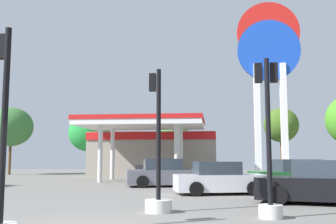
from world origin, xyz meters
TOP-DOWN VIEW (x-y plane):
  - gas_station at (-2.06, 24.59)m, footprint 10.52×11.67m
  - station_pole_sign at (6.93, 19.11)m, footprint 4.34×0.56m
  - car_0 at (0.22, 14.32)m, footprint 4.75×2.88m
  - car_2 at (7.16, 12.78)m, footprint 4.66×2.74m
  - car_3 at (6.81, 6.51)m, footprint 4.68×2.75m
  - car_4 at (3.28, 9.88)m, footprint 4.41×2.66m
  - traffic_signal_0 at (1.32, 3.64)m, footprint 0.82×0.82m
  - traffic_signal_1 at (4.58, 2.86)m, footprint 0.66×0.69m
  - traffic_signal_2 at (-1.58, -0.29)m, footprint 0.76×0.76m
  - tree_0 at (-16.58, 27.95)m, footprint 4.17×4.17m
  - tree_1 at (-8.82, 28.25)m, footprint 3.92×3.92m
  - tree_2 at (-0.80, 28.70)m, footprint 2.96×2.96m
  - tree_3 at (9.11, 28.17)m, footprint 3.12×3.12m

SIDE VIEW (x-z plane):
  - car_4 at x=3.28m, z-range -0.07..1.41m
  - car_2 at x=7.16m, z-range -0.07..1.49m
  - car_3 at x=6.81m, z-range -0.07..1.50m
  - car_0 at x=0.22m, z-range -0.08..1.51m
  - traffic_signal_0 at x=1.32m, z-range -1.20..3.24m
  - traffic_signal_2 at x=-1.58m, z-range -0.91..3.69m
  - traffic_signal_1 at x=4.58m, z-range -0.61..3.88m
  - gas_station at x=-2.06m, z-range -0.05..4.42m
  - tree_2 at x=-0.80m, z-range 1.15..6.29m
  - tree_1 at x=-8.82m, z-range 1.09..6.84m
  - tree_3 at x=9.11m, z-range 1.48..7.61m
  - tree_0 at x=-16.58m, z-range 1.36..7.88m
  - station_pole_sign at x=6.93m, z-range 1.77..14.35m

